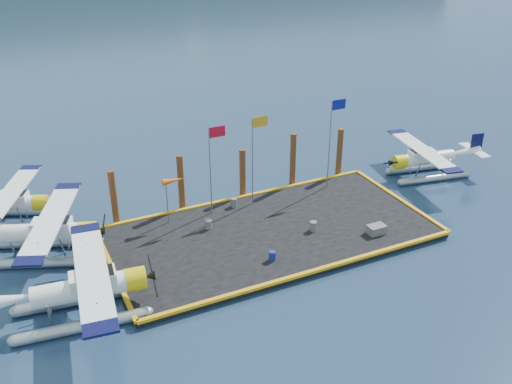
# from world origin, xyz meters

# --- Properties ---
(ground) EXTENTS (4000.00, 4000.00, 0.00)m
(ground) POSITION_xyz_m (0.00, 0.00, 0.00)
(ground) COLOR #162744
(ground) RESTS_ON ground
(dock) EXTENTS (20.00, 10.00, 0.40)m
(dock) POSITION_xyz_m (0.00, 0.00, 0.20)
(dock) COLOR black
(dock) RESTS_ON ground
(dock_bumpers) EXTENTS (20.25, 10.25, 0.18)m
(dock_bumpers) POSITION_xyz_m (0.00, 0.00, 0.49)
(dock_bumpers) COLOR #E9A00D
(dock_bumpers) RESTS_ON dock
(seaplane_a) EXTENTS (8.95, 9.88, 3.50)m
(seaplane_a) POSITION_xyz_m (-11.90, -2.94, 1.52)
(seaplane_a) COLOR #9CA2AB
(seaplane_a) RESTS_ON ground
(seaplane_b) EXTENTS (8.88, 9.38, 3.41)m
(seaplane_b) POSITION_xyz_m (-12.93, 3.61, 1.48)
(seaplane_b) COLOR #9CA2AB
(seaplane_b) RESTS_ON ground
(seaplane_c) EXTENTS (7.84, 8.22, 3.01)m
(seaplane_c) POSITION_xyz_m (-14.65, 8.94, 1.31)
(seaplane_c) COLOR #9CA2AB
(seaplane_c) RESTS_ON ground
(seaplane_d) EXTENTS (7.94, 8.69, 3.07)m
(seaplane_d) POSITION_xyz_m (14.59, 2.79, 1.34)
(seaplane_d) COLOR #9CA2AB
(seaplane_d) RESTS_ON ground
(drum_0) EXTENTS (0.44, 0.44, 0.61)m
(drum_0) POSITION_xyz_m (-3.47, 1.94, 0.71)
(drum_0) COLOR #5A595F
(drum_0) RESTS_ON dock
(drum_1) EXTENTS (0.44, 0.44, 0.62)m
(drum_1) POSITION_xyz_m (2.39, -1.13, 0.71)
(drum_1) COLOR #5A595F
(drum_1) RESTS_ON dock
(drum_3) EXTENTS (0.41, 0.41, 0.57)m
(drum_3) POSITION_xyz_m (-1.46, -2.99, 0.69)
(drum_3) COLOR navy
(drum_3) RESTS_ON dock
(drum_5) EXTENTS (0.44, 0.44, 0.61)m
(drum_5) POSITION_xyz_m (-0.82, 3.95, 0.71)
(drum_5) COLOR #5A595F
(drum_5) RESTS_ON dock
(crate) EXTENTS (1.11, 0.74, 0.56)m
(crate) POSITION_xyz_m (5.76, -3.14, 0.68)
(crate) COLOR #5A595F
(crate) RESTS_ON dock
(flagpole_red) EXTENTS (1.14, 0.08, 6.00)m
(flagpole_red) POSITION_xyz_m (-2.29, 3.80, 4.40)
(flagpole_red) COLOR gray
(flagpole_red) RESTS_ON dock
(flagpole_yellow) EXTENTS (1.14, 0.08, 6.20)m
(flagpole_yellow) POSITION_xyz_m (0.70, 3.80, 4.51)
(flagpole_yellow) COLOR gray
(flagpole_yellow) RESTS_ON dock
(flagpole_blue) EXTENTS (1.14, 0.08, 6.50)m
(flagpole_blue) POSITION_xyz_m (6.70, 3.80, 4.69)
(flagpole_blue) COLOR gray
(flagpole_blue) RESTS_ON dock
(windsock) EXTENTS (1.40, 0.44, 3.12)m
(windsock) POSITION_xyz_m (-5.03, 3.80, 3.23)
(windsock) COLOR gray
(windsock) RESTS_ON dock
(piling_0) EXTENTS (0.44, 0.44, 4.00)m
(piling_0) POSITION_xyz_m (-8.50, 5.40, 2.00)
(piling_0) COLOR #492515
(piling_0) RESTS_ON ground
(piling_1) EXTENTS (0.44, 0.44, 4.20)m
(piling_1) POSITION_xyz_m (-4.00, 5.40, 2.10)
(piling_1) COLOR #492515
(piling_1) RESTS_ON ground
(piling_2) EXTENTS (0.44, 0.44, 3.80)m
(piling_2) POSITION_xyz_m (0.50, 5.40, 1.90)
(piling_2) COLOR #492515
(piling_2) RESTS_ON ground
(piling_3) EXTENTS (0.44, 0.44, 4.30)m
(piling_3) POSITION_xyz_m (4.50, 5.40, 2.15)
(piling_3) COLOR #492515
(piling_3) RESTS_ON ground
(piling_4) EXTENTS (0.44, 0.44, 4.00)m
(piling_4) POSITION_xyz_m (8.50, 5.40, 2.00)
(piling_4) COLOR #492515
(piling_4) RESTS_ON ground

